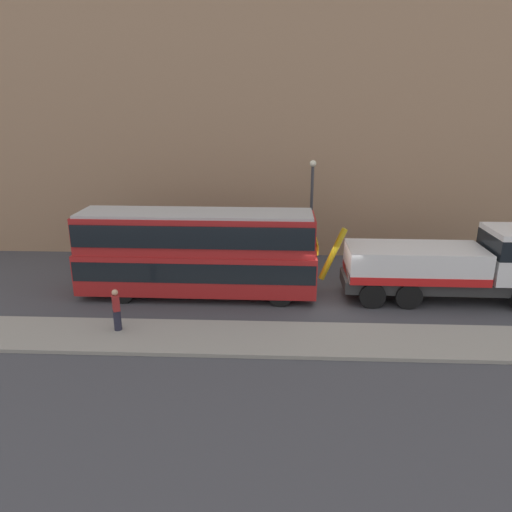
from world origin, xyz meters
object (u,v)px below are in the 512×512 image
object	(u,v)px
recovery_tow_truck	(454,264)
street_lamp	(312,204)
double_decker_bus	(197,250)
pedestrian_onlooker	(117,310)

from	to	relation	value
recovery_tow_truck	street_lamp	size ratio (longest dim) A/B	1.74
recovery_tow_truck	double_decker_bus	size ratio (longest dim) A/B	0.92
recovery_tow_truck	double_decker_bus	bearing A→B (deg)	-179.55
recovery_tow_truck	pedestrian_onlooker	bearing A→B (deg)	-163.81
recovery_tow_truck	pedestrian_onlooker	distance (m)	14.90
recovery_tow_truck	double_decker_bus	distance (m)	11.77
double_decker_bus	pedestrian_onlooker	bearing A→B (deg)	-121.96
pedestrian_onlooker	double_decker_bus	bearing A→B (deg)	32.69
street_lamp	double_decker_bus	bearing A→B (deg)	-138.57
pedestrian_onlooker	street_lamp	distance (m)	12.35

